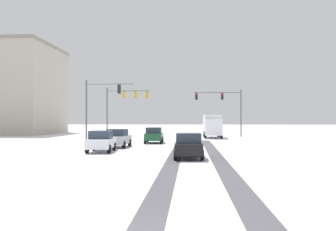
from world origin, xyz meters
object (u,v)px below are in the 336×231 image
object	(u,v)px
car_dark_green_lead	(154,135)
box_truck_delivery	(212,125)
traffic_signal_far_right	(225,103)
traffic_signal_near_left	(99,101)
car_black_fourth	(189,146)
car_silver_second	(118,138)
traffic_signal_far_left	(124,101)
car_white_third	(101,141)

from	to	relation	value
car_dark_green_lead	box_truck_delivery	bearing A→B (deg)	60.22
traffic_signal_far_right	traffic_signal_near_left	bearing A→B (deg)	-135.40
box_truck_delivery	car_black_fourth	bearing A→B (deg)	-96.47
traffic_signal_far_right	car_black_fourth	distance (m)	29.18
car_dark_green_lead	car_silver_second	bearing A→B (deg)	-113.31
traffic_signal_near_left	car_dark_green_lead	world-z (taller)	traffic_signal_near_left
car_silver_second	traffic_signal_far_left	bearing A→B (deg)	97.76
traffic_signal_far_left	traffic_signal_far_right	xyz separation A→B (m)	(13.19, 3.98, -0.11)
car_silver_second	car_black_fourth	size ratio (longest dim) A/B	1.01
traffic_signal_far_left	traffic_signal_far_right	bearing A→B (deg)	16.80
traffic_signal_far_right	box_truck_delivery	xyz separation A→B (m)	(-1.76, -1.72, -3.03)
car_white_third	car_black_fourth	world-z (taller)	same
traffic_signal_near_left	car_black_fourth	bearing A→B (deg)	-57.60
car_dark_green_lead	car_silver_second	distance (m)	6.67
car_white_third	car_dark_green_lead	bearing A→B (deg)	74.26
car_dark_green_lead	car_black_fourth	distance (m)	15.58
traffic_signal_near_left	traffic_signal_far_left	distance (m)	9.96
traffic_signal_far_right	box_truck_delivery	world-z (taller)	traffic_signal_far_right
car_black_fourth	traffic_signal_near_left	bearing A→B (deg)	122.40
traffic_signal_far_left	car_dark_green_lead	world-z (taller)	traffic_signal_far_left
traffic_signal_far_right	car_white_third	world-z (taller)	traffic_signal_far_right
car_white_third	box_truck_delivery	world-z (taller)	box_truck_delivery
car_black_fourth	box_truck_delivery	bearing A→B (deg)	83.53
traffic_signal_far_right	car_dark_green_lead	distance (m)	16.28
traffic_signal_near_left	traffic_signal_far_left	size ratio (longest dim) A/B	1.00
car_dark_green_lead	car_silver_second	size ratio (longest dim) A/B	0.99
traffic_signal_near_left	box_truck_delivery	distance (m)	17.54
traffic_signal_far_left	car_silver_second	size ratio (longest dim) A/B	1.56
car_white_third	traffic_signal_far_left	bearing A→B (deg)	94.86
car_black_fourth	box_truck_delivery	world-z (taller)	box_truck_delivery
traffic_signal_near_left	box_truck_delivery	size ratio (longest dim) A/B	0.88
traffic_signal_near_left	car_black_fourth	xyz separation A→B (m)	(9.28, -14.63, -3.54)
box_truck_delivery	traffic_signal_near_left	bearing A→B (deg)	-135.34
car_dark_green_lead	car_white_third	xyz separation A→B (m)	(-3.04, -10.78, 0.00)
car_black_fourth	box_truck_delivery	xyz separation A→B (m)	(3.04, 26.81, 0.82)
car_dark_green_lead	car_white_third	world-z (taller)	same
traffic_signal_far_right	car_silver_second	world-z (taller)	traffic_signal_far_right
traffic_signal_far_right	car_dark_green_lead	world-z (taller)	traffic_signal_far_right
traffic_signal_near_left	car_white_third	xyz separation A→B (m)	(2.61, -10.27, -3.54)
car_black_fourth	box_truck_delivery	size ratio (longest dim) A/B	0.56
traffic_signal_near_left	car_dark_green_lead	xyz separation A→B (m)	(5.65, 0.51, -3.54)
traffic_signal_near_left	traffic_signal_far_right	world-z (taller)	same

